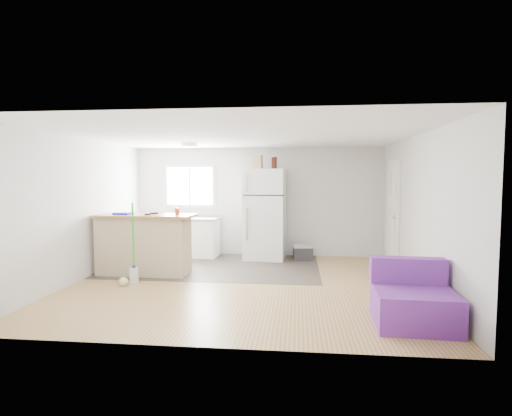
{
  "coord_description": "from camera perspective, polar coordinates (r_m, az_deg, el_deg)",
  "views": [
    {
      "loc": [
        0.89,
        -6.37,
        1.71
      ],
      "look_at": [
        0.15,
        0.7,
        1.19
      ],
      "focal_mm": 28.0,
      "sensor_mm": 36.0,
      "label": 1
    }
  ],
  "objects": [
    {
      "name": "tool_a",
      "position": [
        7.43,
        -14.36,
        -0.72
      ],
      "size": [
        0.15,
        0.1,
        0.03
      ],
      "primitive_type": "cube",
      "rotation": [
        0.0,
        0.0,
        0.42
      ],
      "color": "black",
      "rests_on": "peninsula"
    },
    {
      "name": "peninsula",
      "position": [
        7.46,
        -15.7,
        -4.96
      ],
      "size": [
        1.77,
        0.72,
        1.08
      ],
      "rotation": [
        0.0,
        0.0,
        -0.03
      ],
      "color": "#C6B98F",
      "rests_on": "floor"
    },
    {
      "name": "purple_seat",
      "position": [
        5.17,
        21.51,
        -12.31
      ],
      "size": [
        0.94,
        0.89,
        0.74
      ],
      "rotation": [
        0.0,
        0.0,
        -0.05
      ],
      "color": "purple",
      "rests_on": "floor"
    },
    {
      "name": "mop",
      "position": [
        6.82,
        -18.09,
        -8.58
      ],
      "size": [
        0.28,
        0.37,
        1.35
      ],
      "rotation": [
        0.0,
        0.0,
        0.39
      ],
      "color": "green",
      "rests_on": "floor"
    },
    {
      "name": "bottle_right",
      "position": [
        8.44,
        2.44,
        6.42
      ],
      "size": [
        0.09,
        0.09,
        0.25
      ],
      "primitive_type": "cylinder",
      "rotation": [
        0.0,
        0.0,
        0.28
      ],
      "color": "#37120A",
      "rests_on": "refrigerator"
    },
    {
      "name": "cooler",
      "position": [
        8.54,
        6.72,
        -6.29
      ],
      "size": [
        0.45,
        0.33,
        0.32
      ],
      "rotation": [
        0.0,
        0.0,
        0.11
      ],
      "color": "#2A2A2D",
      "rests_on": "floor"
    },
    {
      "name": "kitchen_cabinets",
      "position": [
        9.07,
        -11.3,
        -3.99
      ],
      "size": [
        1.95,
        0.72,
        1.13
      ],
      "rotation": [
        0.0,
        0.0,
        -0.07
      ],
      "color": "white",
      "rests_on": "floor"
    },
    {
      "name": "blue_tray",
      "position": [
        7.49,
        -18.45,
        -0.75
      ],
      "size": [
        0.33,
        0.26,
        0.04
      ],
      "primitive_type": "cube",
      "rotation": [
        0.0,
        0.0,
        -0.13
      ],
      "color": "#161BCF",
      "rests_on": "peninsula"
    },
    {
      "name": "ceiling_fixture",
      "position": [
        7.87,
        -9.54,
        8.85
      ],
      "size": [
        0.3,
        0.3,
        0.07
      ],
      "primitive_type": "cylinder",
      "color": "white",
      "rests_on": "ceiling"
    },
    {
      "name": "vinyl_zone",
      "position": [
        7.97,
        -5.9,
        -8.22
      ],
      "size": [
        4.05,
        2.5,
        0.0
      ],
      "primitive_type": "cube",
      "color": "#38312A",
      "rests_on": "floor"
    },
    {
      "name": "room",
      "position": [
        6.45,
        -1.96,
        -0.38
      ],
      "size": [
        5.51,
        5.01,
        2.41
      ],
      "color": "olive",
      "rests_on": "ground"
    },
    {
      "name": "tool_b",
      "position": [
        7.24,
        -15.24,
        -0.88
      ],
      "size": [
        0.11,
        0.07,
        0.03
      ],
      "primitive_type": "cube",
      "rotation": [
        0.0,
        0.0,
        0.27
      ],
      "color": "black",
      "rests_on": "peninsula"
    },
    {
      "name": "cleaner_jug",
      "position": [
        6.94,
        -17.03,
        -9.17
      ],
      "size": [
        0.16,
        0.13,
        0.3
      ],
      "rotation": [
        0.0,
        0.0,
        0.32
      ],
      "color": "silver",
      "rests_on": "floor"
    },
    {
      "name": "interior_door",
      "position": [
        8.15,
        18.97,
        -0.93
      ],
      "size": [
        0.11,
        0.92,
        2.1
      ],
      "color": "white",
      "rests_on": "right_wall"
    },
    {
      "name": "window",
      "position": [
        9.18,
        -9.44,
        3.12
      ],
      "size": [
        1.18,
        0.06,
        0.98
      ],
      "color": "white",
      "rests_on": "back_wall"
    },
    {
      "name": "bottle_left",
      "position": [
        8.36,
        2.76,
        6.44
      ],
      "size": [
        0.08,
        0.08,
        0.25
      ],
      "primitive_type": "cylinder",
      "rotation": [
        0.0,
        0.0,
        -0.18
      ],
      "color": "#37120A",
      "rests_on": "refrigerator"
    },
    {
      "name": "refrigerator",
      "position": [
        8.51,
        1.28,
        -0.89
      ],
      "size": [
        0.89,
        0.85,
        1.92
      ],
      "rotation": [
        0.0,
        0.0,
        -0.06
      ],
      "color": "white",
      "rests_on": "floor"
    },
    {
      "name": "red_cup",
      "position": [
        7.22,
        -11.2,
        -0.45
      ],
      "size": [
        0.1,
        0.1,
        0.12
      ],
      "primitive_type": "cylinder",
      "rotation": [
        0.0,
        0.0,
        -0.33
      ],
      "color": "red",
      "rests_on": "peninsula"
    },
    {
      "name": "cardboard_box",
      "position": [
        8.44,
        0.2,
        6.59
      ],
      "size": [
        0.22,
        0.16,
        0.3
      ],
      "primitive_type": "cube",
      "rotation": [
        0.0,
        0.0,
        -0.31
      ],
      "color": "tan",
      "rests_on": "refrigerator"
    }
  ]
}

